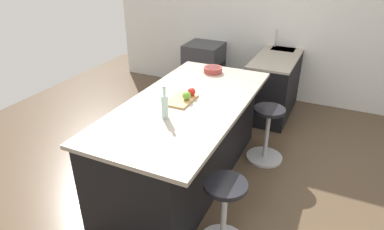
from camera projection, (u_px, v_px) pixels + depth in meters
name	position (u px, v px, depth m)	size (l,w,h in m)	color
ground_plane	(201.00, 180.00, 3.79)	(7.25, 7.25, 0.00)	brown
interior_partition_left	(271.00, 12.00, 5.34)	(0.15, 5.58, 2.80)	silver
sink_cabinet	(278.00, 78.00, 5.38)	(1.88, 0.60, 1.17)	black
oven_range	(204.00, 68.00, 5.87)	(0.60, 0.61, 0.86)	#38383D
kitchen_island	(184.00, 140.00, 3.64)	(2.35, 1.12, 0.95)	black
stool_by_window	(267.00, 136.00, 4.03)	(0.44, 0.44, 0.69)	#B7B7BC
stool_middle	(224.00, 217.00, 2.83)	(0.44, 0.44, 0.69)	#B7B7BC
cutting_board	(181.00, 100.00, 3.42)	(0.36, 0.24, 0.02)	tan
apple_green	(187.00, 96.00, 3.38)	(0.09, 0.09, 0.09)	#609E2D
apple_red	(191.00, 92.00, 3.47)	(0.08, 0.08, 0.08)	red
water_bottle	(165.00, 106.00, 3.04)	(0.06, 0.06, 0.31)	silver
fruit_bowl	(213.00, 69.00, 4.15)	(0.23, 0.23, 0.07)	#993833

